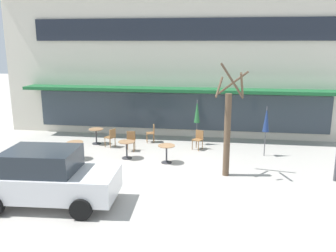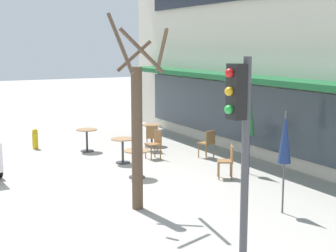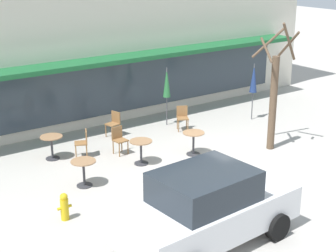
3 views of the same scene
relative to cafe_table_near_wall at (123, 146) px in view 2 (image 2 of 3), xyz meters
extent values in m
plane|color=#ADA8A0|center=(1.78, -1.95, -0.52)|extent=(80.00, 80.00, 0.00)
cube|color=#19592D|center=(1.78, 3.50, 2.03)|extent=(16.19, 1.10, 0.16)
cube|color=#2D3842|center=(1.78, 3.99, 0.83)|extent=(15.24, 0.10, 1.90)
cylinder|color=#333338|center=(0.00, 0.00, -0.50)|extent=(0.44, 0.44, 0.03)
cylinder|color=#333338|center=(0.00, 0.00, -0.14)|extent=(0.07, 0.07, 0.70)
cylinder|color=#99704C|center=(0.00, 0.00, 0.23)|extent=(0.70, 0.70, 0.03)
cylinder|color=#333338|center=(-2.06, 1.96, -0.50)|extent=(0.44, 0.44, 0.03)
cylinder|color=#333338|center=(-2.06, 1.96, -0.14)|extent=(0.07, 0.07, 0.70)
cylinder|color=#99704C|center=(-2.06, 1.96, 0.23)|extent=(0.70, 0.70, 0.03)
cylinder|color=#333338|center=(-2.15, -0.41, -0.50)|extent=(0.44, 0.44, 0.03)
cylinder|color=#333338|center=(-2.15, -0.41, -0.14)|extent=(0.07, 0.07, 0.70)
cylinder|color=#99704C|center=(-2.15, -0.41, 0.23)|extent=(0.70, 0.70, 0.03)
cylinder|color=#333338|center=(1.79, -0.33, -0.50)|extent=(0.44, 0.44, 0.03)
cylinder|color=#333338|center=(1.79, -0.33, -0.14)|extent=(0.07, 0.07, 0.70)
cylinder|color=#99704C|center=(1.79, -0.33, 0.23)|extent=(0.70, 0.70, 0.03)
cylinder|color=#4C4C51|center=(5.91, 1.24, 0.58)|extent=(0.04, 0.04, 2.20)
cone|color=navy|center=(5.91, 1.24, 1.13)|extent=(0.28, 0.28, 1.10)
cylinder|color=#4C4C51|center=(2.83, 2.61, 0.58)|extent=(0.04, 0.04, 2.20)
cone|color=#286B38|center=(2.83, 2.61, 1.13)|extent=(0.28, 0.28, 1.10)
cylinder|color=olive|center=(0.08, 0.92, -0.29)|extent=(0.04, 0.04, 0.45)
cylinder|color=olive|center=(-0.25, 0.88, -0.29)|extent=(0.04, 0.04, 0.45)
cylinder|color=olive|center=(0.05, 1.26, -0.29)|extent=(0.04, 0.04, 0.45)
cylinder|color=olive|center=(-0.29, 1.22, -0.29)|extent=(0.04, 0.04, 0.45)
cube|color=olive|center=(-0.10, 1.07, -0.05)|extent=(0.44, 0.44, 0.04)
cube|color=olive|center=(-0.12, 1.25, 0.17)|extent=(0.40, 0.08, 0.40)
cylinder|color=olive|center=(0.39, 2.44, -0.29)|extent=(0.04, 0.04, 0.45)
cylinder|color=olive|center=(0.30, 2.77, -0.29)|extent=(0.04, 0.04, 0.45)
cylinder|color=olive|center=(0.72, 2.53, -0.29)|extent=(0.04, 0.04, 0.45)
cylinder|color=olive|center=(0.63, 2.86, -0.29)|extent=(0.04, 0.04, 0.45)
cube|color=olive|center=(0.51, 2.65, -0.05)|extent=(0.49, 0.49, 0.04)
cube|color=olive|center=(0.68, 2.70, 0.17)|extent=(0.14, 0.40, 0.40)
cylinder|color=olive|center=(-1.47, 1.50, -0.29)|extent=(0.04, 0.04, 0.45)
cylinder|color=olive|center=(-1.33, 1.81, -0.29)|extent=(0.04, 0.04, 0.45)
cylinder|color=olive|center=(-1.16, 1.36, -0.29)|extent=(0.04, 0.04, 0.45)
cylinder|color=olive|center=(-1.02, 1.67, -0.29)|extent=(0.04, 0.04, 0.45)
cube|color=olive|center=(-1.24, 1.59, -0.05)|extent=(0.53, 0.53, 0.04)
cube|color=olive|center=(-1.08, 1.51, 0.17)|extent=(0.20, 0.38, 0.40)
cylinder|color=olive|center=(2.99, 1.52, -0.29)|extent=(0.04, 0.04, 0.45)
cylinder|color=olive|center=(2.69, 1.68, -0.29)|extent=(0.04, 0.04, 0.45)
cylinder|color=olive|center=(3.16, 1.82, -0.29)|extent=(0.04, 0.04, 0.45)
cylinder|color=olive|center=(2.86, 1.98, -0.29)|extent=(0.04, 0.04, 0.45)
cube|color=olive|center=(2.92, 1.75, -0.05)|extent=(0.54, 0.54, 0.04)
cube|color=olive|center=(3.01, 1.91, 0.17)|extent=(0.37, 0.23, 0.40)
cylinder|color=brown|center=(4.20, -1.39, 1.03)|extent=(0.24, 0.24, 3.10)
cylinder|color=brown|center=(4.65, -1.46, 2.93)|extent=(0.23, 0.95, 0.94)
cylinder|color=brown|center=(4.36, -0.86, 2.92)|extent=(1.12, 0.40, 0.93)
cylinder|color=brown|center=(3.86, -1.29, 2.80)|extent=(0.29, 0.77, 0.70)
cylinder|color=brown|center=(4.29, -1.79, 3.08)|extent=(0.88, 0.27, 1.24)
cylinder|color=#47474C|center=(8.12, -1.38, 1.18)|extent=(0.12, 0.12, 3.40)
cube|color=black|center=(8.12, -1.56, 2.38)|extent=(0.26, 0.20, 0.80)
sphere|color=red|center=(8.12, -1.69, 2.65)|extent=(0.13, 0.13, 0.13)
sphere|color=gold|center=(8.12, -1.69, 2.39)|extent=(0.13, 0.13, 0.13)
sphere|color=green|center=(8.12, -1.69, 2.13)|extent=(0.13, 0.13, 0.13)
cylinder|color=gold|center=(-3.40, -1.85, -0.24)|extent=(0.20, 0.20, 0.55)
sphere|color=gold|center=(-3.40, -1.85, 0.09)|extent=(0.19, 0.19, 0.19)
cylinder|color=gold|center=(-3.53, -1.85, -0.19)|extent=(0.10, 0.07, 0.07)
cylinder|color=gold|center=(-3.27, -1.85, -0.19)|extent=(0.10, 0.07, 0.07)
camera|label=1|loc=(3.89, -14.20, 4.39)|focal=38.00mm
camera|label=2|loc=(14.17, -5.81, 3.05)|focal=55.00mm
camera|label=3|loc=(-7.85, -12.40, 5.70)|focal=55.00mm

